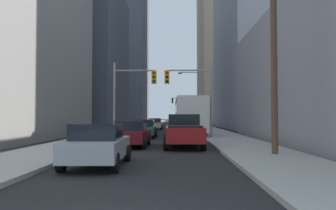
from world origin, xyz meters
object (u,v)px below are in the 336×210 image
(sedan_beige, at_px, (155,124))
(sedan_green, at_px, (144,129))
(pickup_truck_red, at_px, (184,131))
(sedan_silver, at_px, (98,145))
(traffic_signal_near_left, at_px, (132,88))
(traffic_signal_near_right, at_px, (191,88))
(sedan_maroon, at_px, (132,134))
(traffic_signal_far_right, at_px, (182,105))
(city_bus, at_px, (189,115))

(sedan_beige, bearing_deg, sedan_green, -89.43)
(pickup_truck_red, bearing_deg, sedan_silver, -113.13)
(pickup_truck_red, bearing_deg, traffic_signal_near_left, 118.99)
(sedan_silver, distance_m, traffic_signal_near_right, 15.46)
(sedan_silver, bearing_deg, sedan_maroon, 88.39)
(sedan_beige, xyz_separation_m, traffic_signal_near_right, (3.96, -18.46, 3.27))
(sedan_green, distance_m, traffic_signal_far_right, 39.68)
(pickup_truck_red, relative_size, traffic_signal_far_right, 0.91)
(sedan_silver, bearing_deg, city_bus, 78.53)
(sedan_beige, relative_size, traffic_signal_near_right, 0.70)
(sedan_silver, xyz_separation_m, traffic_signal_near_left, (-0.67, 14.59, 3.25))
(sedan_maroon, height_order, traffic_signal_near_right, traffic_signal_near_right)
(traffic_signal_near_right, bearing_deg, city_bus, 89.13)
(sedan_green, distance_m, sedan_beige, 17.21)
(sedan_beige, bearing_deg, pickup_truck_red, -82.72)
(pickup_truck_red, height_order, sedan_beige, pickup_truck_red)
(pickup_truck_red, xyz_separation_m, sedan_green, (-3.09, 8.28, -0.16))
(pickup_truck_red, distance_m, traffic_signal_far_right, 47.75)
(sedan_green, distance_m, traffic_signal_near_left, 3.58)
(city_bus, height_order, sedan_beige, city_bus)
(pickup_truck_red, bearing_deg, sedan_maroon, -179.10)
(sedan_maroon, relative_size, traffic_signal_far_right, 0.71)
(city_bus, relative_size, sedan_beige, 2.73)
(traffic_signal_near_right, bearing_deg, sedan_beige, 102.11)
(city_bus, xyz_separation_m, sedan_maroon, (-3.80, -12.27, -1.16))
(city_bus, bearing_deg, pickup_truck_red, -93.67)
(sedan_silver, bearing_deg, pickup_truck_red, 66.87)
(traffic_signal_near_right, bearing_deg, sedan_maroon, -117.72)
(traffic_signal_near_left, bearing_deg, city_bus, 47.95)
(city_bus, xyz_separation_m, traffic_signal_near_right, (-0.08, -5.19, 2.11))
(sedan_green, relative_size, traffic_signal_near_right, 0.70)
(sedan_beige, bearing_deg, sedan_silver, -89.95)
(pickup_truck_red, xyz_separation_m, traffic_signal_near_left, (-3.90, 7.03, 3.09))
(traffic_signal_near_left, xyz_separation_m, traffic_signal_far_right, (4.58, 40.61, 0.02))
(sedan_maroon, bearing_deg, traffic_signal_near_left, 97.08)
(pickup_truck_red, height_order, traffic_signal_near_left, traffic_signal_near_left)
(traffic_signal_near_left, bearing_deg, pickup_truck_red, -61.01)
(traffic_signal_far_right, bearing_deg, sedan_silver, -94.05)
(sedan_silver, relative_size, traffic_signal_near_right, 0.71)
(traffic_signal_far_right, bearing_deg, sedan_beige, -100.09)
(city_bus, xyz_separation_m, sedan_silver, (-4.01, -19.78, -1.16))
(sedan_beige, distance_m, traffic_signal_near_right, 19.16)
(pickup_truck_red, bearing_deg, sedan_green, 110.43)
(city_bus, xyz_separation_m, sedan_green, (-3.87, -3.94, -1.16))
(sedan_beige, relative_size, traffic_signal_near_left, 0.70)
(traffic_signal_far_right, bearing_deg, city_bus, -89.84)
(city_bus, distance_m, sedan_green, 5.64)
(pickup_truck_red, height_order, sedan_green, pickup_truck_red)
(sedan_silver, relative_size, sedan_green, 1.01)
(city_bus, xyz_separation_m, traffic_signal_near_left, (-4.68, -5.19, 2.10))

